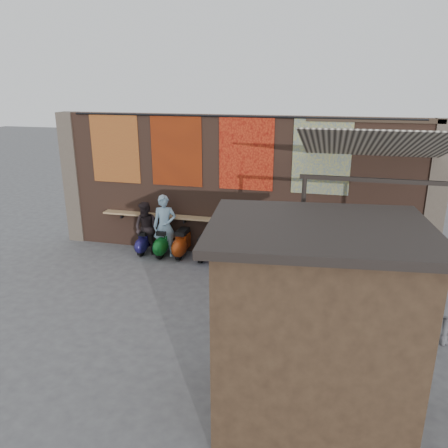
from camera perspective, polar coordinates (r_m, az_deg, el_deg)
name	(u,v)px	position (r m, az deg, el deg)	size (l,w,h in m)	color
ground	(211,293)	(10.64, -1.67, -9.01)	(70.00, 70.00, 0.00)	#474749
brick_wall	(237,187)	(12.42, 1.67, 4.82)	(10.00, 0.40, 4.00)	brown
pier_left	(74,178)	(14.45, -18.98, 5.72)	(0.50, 0.50, 4.00)	#4C4238
pier_right	(435,199)	(12.41, 25.83, 2.99)	(0.50, 0.50, 4.00)	#4C4238
eating_counter	(234,221)	(12.32, 1.25, 0.36)	(8.00, 0.32, 0.05)	#9E7A51
shelf_box	(294,221)	(12.00, 9.12, 0.34)	(0.65, 0.31, 0.23)	white
tapestry_redgold	(115,149)	(13.29, -14.05, 9.55)	(1.50, 0.02, 2.00)	maroon
tapestry_sun	(176,151)	(12.51, -6.24, 9.47)	(1.50, 0.02, 2.00)	red
tapestry_orange	(246,154)	(11.96, 2.90, 9.17)	(1.50, 0.02, 2.00)	#BD3517
tapestry_multi	(322,157)	(11.74, 12.62, 8.59)	(1.50, 0.02, 2.00)	#294998
hang_rail	(235,116)	(11.91, 1.51, 13.89)	(0.06, 0.06, 9.50)	black
scooter_stool_0	(144,242)	(13.10, -10.41, -2.34)	(0.33, 0.72, 0.69)	#18144C
scooter_stool_1	(163,243)	(12.81, -7.95, -2.45)	(0.37, 0.83, 0.79)	#0C561B
scooter_stool_2	(182,244)	(12.67, -5.53, -2.57)	(0.38, 0.84, 0.80)	#94320D
scooter_stool_3	(203,248)	(12.43, -2.76, -3.21)	(0.32, 0.71, 0.68)	navy
scooter_stool_4	(221,248)	(12.26, -0.42, -3.12)	(0.39, 0.87, 0.83)	navy
scooter_stool_5	(242,251)	(12.22, 2.37, -3.55)	(0.33, 0.73, 0.69)	#1A6952
scooter_stool_6	(262,252)	(12.10, 5.02, -3.72)	(0.35, 0.77, 0.73)	maroon
scooter_stool_7	(284,255)	(11.98, 7.86, -4.06)	(0.35, 0.77, 0.73)	black
scooter_stool_8	(303,255)	(12.01, 10.33, -4.00)	(0.37, 0.83, 0.79)	#105114
scooter_stool_9	(325,258)	(11.95, 13.10, -4.37)	(0.36, 0.80, 0.76)	#150C8B
diner_left	(165,226)	(12.64, -7.75, -0.26)	(0.66, 0.43, 1.81)	#91B9D4
diner_right	(146,229)	(12.90, -10.11, -0.58)	(0.76, 0.59, 1.56)	#2C2224
shopper_navy	(319,274)	(9.80, 12.32, -6.41)	(0.99, 0.41, 1.69)	black
shopper_grey	(447,299)	(9.40, 27.07, -8.68)	(1.19, 0.69, 1.84)	#57575C
shopper_tan	(292,260)	(10.60, 8.90, -4.60)	(0.78, 0.50, 1.59)	#968360
market_stall	(313,328)	(6.60, 11.53, -13.17)	(2.68, 2.01, 2.90)	black
stall_roof	(320,229)	(5.97, 12.42, -0.66)	(3.00, 2.31, 0.12)	black
stall_sign	(312,259)	(7.24, 11.39, -4.50)	(1.20, 0.04, 0.50)	gold
stall_shelf	(308,316)	(7.69, 10.90, -11.71)	(2.22, 0.10, 0.06)	#473321
awning_canvas	(377,145)	(10.13, 19.36, 9.74)	(3.20, 3.40, 0.03)	beige
awning_ledger	(374,120)	(11.66, 18.98, 12.72)	(3.30, 0.08, 0.12)	#33261C
awning_header	(380,180)	(8.73, 19.75, 5.37)	(3.00, 0.08, 0.08)	black
awning_post_left	(301,250)	(9.13, 9.98, -3.33)	(0.09, 0.09, 3.10)	black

